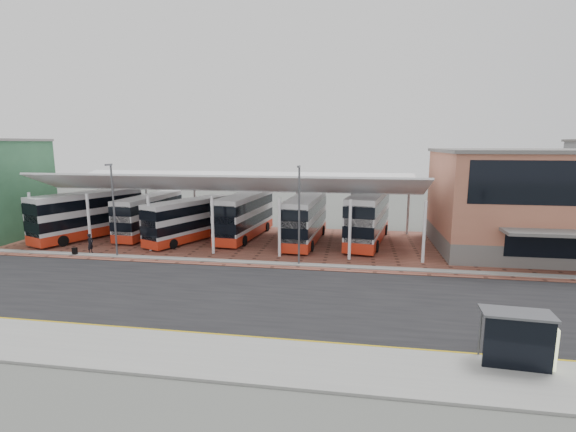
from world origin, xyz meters
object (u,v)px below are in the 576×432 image
(bus_4, at_px, (305,219))
(pedestrian, at_px, (90,243))
(bus_3, at_px, (245,216))
(bus_shelter, at_px, (524,335))
(bus_1, at_px, (149,215))
(bus_5, at_px, (368,218))
(terminal, at_px, (544,201))
(bus_0, at_px, (88,215))
(bus_2, at_px, (189,220))

(bus_4, bearing_deg, pedestrian, -154.46)
(pedestrian, bearing_deg, bus_3, -53.65)
(bus_shelter, bearing_deg, bus_1, 145.76)
(bus_shelter, bearing_deg, pedestrian, 158.05)
(bus_4, xyz_separation_m, bus_5, (6.13, 1.00, 0.19))
(terminal, relative_size, pedestrian, 10.45)
(bus_1, xyz_separation_m, pedestrian, (-1.63, -7.92, -1.23))
(terminal, height_order, bus_4, terminal)
(bus_0, height_order, bus_shelter, bus_0)
(bus_0, bearing_deg, bus_1, 44.02)
(bus_1, height_order, bus_shelter, bus_1)
(bus_2, relative_size, bus_5, 0.83)
(bus_0, xyz_separation_m, bus_1, (5.59, 2.25, -0.25))
(bus_0, height_order, bus_4, bus_0)
(bus_1, distance_m, bus_4, 16.85)
(terminal, distance_m, bus_4, 21.56)
(bus_1, distance_m, bus_shelter, 36.79)
(bus_0, bearing_deg, bus_2, 23.87)
(pedestrian, bearing_deg, terminal, -78.66)
(bus_1, bearing_deg, pedestrian, -98.04)
(bus_2, bearing_deg, bus_4, 29.81)
(bus_0, xyz_separation_m, bus_5, (28.56, 2.66, 0.10))
(bus_4, relative_size, bus_5, 0.91)
(bus_3, relative_size, bus_shelter, 3.62)
(terminal, bearing_deg, bus_1, 178.68)
(bus_2, height_order, bus_shelter, bus_2)
(bus_5, relative_size, pedestrian, 6.98)
(terminal, relative_size, bus_0, 1.58)
(bus_2, distance_m, bus_5, 17.89)
(terminal, height_order, bus_1, terminal)
(pedestrian, bearing_deg, bus_2, -47.51)
(bus_5, bearing_deg, bus_4, -160.94)
(bus_0, height_order, bus_3, bus_0)
(bus_5, bearing_deg, pedestrian, -151.52)
(bus_5, relative_size, bus_shelter, 3.97)
(bus_5, bearing_deg, bus_0, -164.91)
(bus_0, xyz_separation_m, bus_3, (15.96, 2.74, -0.10))
(bus_0, height_order, bus_5, bus_5)
(bus_3, height_order, pedestrian, bus_3)
(bus_0, height_order, pedestrian, bus_0)
(terminal, height_order, pedestrian, terminal)
(pedestrian, distance_m, bus_shelter, 33.98)
(terminal, relative_size, bus_2, 1.80)
(bus_3, bearing_deg, terminal, 3.26)
(terminal, xyz_separation_m, bus_1, (-38.27, 0.88, -2.49))
(terminal, bearing_deg, bus_2, -178.20)
(bus_2, bearing_deg, pedestrian, -115.57)
(bus_5, distance_m, bus_shelter, 23.87)
(bus_2, relative_size, pedestrian, 5.79)
(bus_2, bearing_deg, bus_shelter, -17.89)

